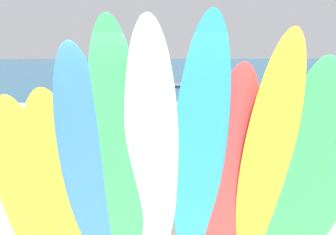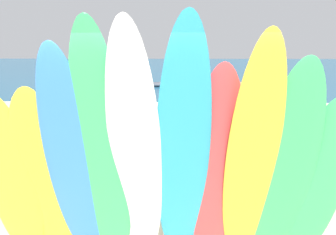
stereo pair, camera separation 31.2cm
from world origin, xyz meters
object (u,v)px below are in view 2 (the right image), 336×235
surfboard_rack (163,196)px  beachgoer_by_water (132,92)px  distant_boat (180,85)px  surfboard_yellow_7 (251,167)px  surfboard_yellow_1 (45,182)px  surfboard_green_9 (316,188)px  beachgoer_midbeach (240,107)px  beachgoer_strolling (93,99)px  surfboard_teal_5 (182,159)px  beachgoer_near_rack (141,106)px  surfboard_yellow_0 (14,186)px  beachgoer_photographing (227,111)px  surfboard_green_3 (104,160)px  beach_chair_red (33,145)px  surfboard_white_4 (136,162)px  surfboard_red_6 (215,175)px  surfboard_green_8 (284,175)px  surfboard_blue_2 (74,168)px

surfboard_rack → beachgoer_by_water: size_ratio=2.15×
surfboard_rack → distant_boat: bearing=88.8°
surfboard_yellow_7 → distant_boat: size_ratio=0.66×
surfboard_yellow_7 → beachgoer_by_water: surfboard_yellow_7 is taller
surfboard_yellow_1 → surfboard_green_9: size_ratio=1.04×
beachgoer_midbeach → beachgoer_strolling: bearing=55.1°
surfboard_yellow_1 → beachgoer_by_water: size_ratio=1.32×
surfboard_teal_5 → beachgoer_near_rack: bearing=96.5°
surfboard_yellow_0 → beachgoer_photographing: bearing=51.8°
surfboard_green_3 → beach_chair_red: (-2.19, 3.34, -0.91)m
surfboard_white_4 → surfboard_teal_5: bearing=4.5°
surfboard_white_4 → surfboard_red_6: (0.77, 0.13, -0.18)m
surfboard_white_4 → beach_chair_red: bearing=128.8°
beachgoer_by_water → surfboard_rack: bearing=102.6°
surfboard_rack → beach_chair_red: 3.78m
beachgoer_strolling → surfboard_white_4: bearing=-51.0°
surfboard_yellow_7 → beachgoer_by_water: size_ratio=1.66×
surfboard_yellow_0 → surfboard_teal_5: bearing=-8.9°
surfboard_white_4 → surfboard_green_8: 1.43m
surfboard_rack → beachgoer_midbeach: beachgoer_midbeach is taller
beachgoer_by_water → beach_chair_red: (-1.50, -3.84, -0.52)m
surfboard_yellow_7 → beachgoer_strolling: size_ratio=1.81×
surfboard_teal_5 → surfboard_red_6: bearing=14.5°
surfboard_green_8 → beachgoer_midbeach: surfboard_green_8 is taller
surfboard_red_6 → surfboard_teal_5: bearing=-162.4°
beachgoer_strolling → beachgoer_photographing: size_ratio=0.91×
surfboard_green_3 → surfboard_green_8: 1.74m
beachgoer_near_rack → distant_boat: (1.05, 10.60, -0.75)m
surfboard_teal_5 → surfboard_green_9: surfboard_teal_5 is taller
surfboard_yellow_7 → beachgoer_strolling: bearing=115.8°
surfboard_yellow_7 → beachgoer_photographing: (0.42, 4.34, -0.34)m
beachgoer_midbeach → surfboard_yellow_7: bearing=151.4°
surfboard_yellow_1 → surfboard_red_6: size_ratio=0.91×
surfboard_white_4 → beach_chair_red: 4.29m
beachgoer_by_water → surfboard_green_8: bearing=110.6°
surfboard_green_9 → beachgoer_midbeach: 5.12m
surfboard_yellow_1 → beachgoer_strolling: bearing=94.1°
surfboard_yellow_1 → surfboard_blue_2: size_ratio=0.84×
surfboard_green_3 → beachgoer_photographing: size_ratio=1.69×
surfboard_yellow_0 → surfboard_green_9: surfboard_yellow_0 is taller
surfboard_blue_2 → beach_chair_red: bearing=121.4°
beachgoer_near_rack → beachgoer_photographing: 2.20m
beach_chair_red → surfboard_white_4: bearing=-38.1°
surfboard_teal_5 → surfboard_green_8: (0.98, 0.06, -0.17)m
surfboard_yellow_0 → beachgoer_by_water: (0.27, 7.07, -0.07)m
surfboard_white_4 → beachgoer_photographing: 4.63m
surfboard_white_4 → surfboard_yellow_1: bearing=172.6°
surfboard_yellow_1 → beachgoer_by_water: surfboard_yellow_1 is taller
surfboard_white_4 → beachgoer_strolling: size_ratio=1.87×
surfboard_teal_5 → surfboard_white_4: bearing=178.4°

